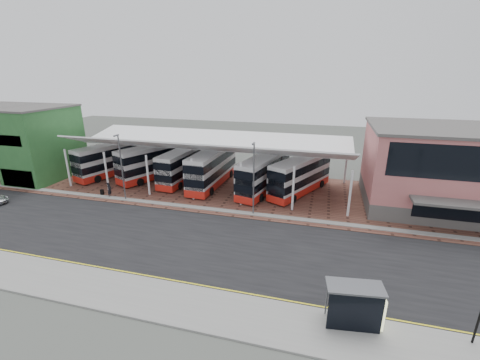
# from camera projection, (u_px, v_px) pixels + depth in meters

# --- Properties ---
(ground) EXTENTS (140.00, 140.00, 0.00)m
(ground) POSITION_uv_depth(u_px,v_px,m) (217.00, 240.00, 30.00)
(ground) COLOR #444842
(road) EXTENTS (120.00, 14.00, 0.02)m
(road) POSITION_uv_depth(u_px,v_px,m) (214.00, 245.00, 29.09)
(road) COLOR black
(road) RESTS_ON ground
(forecourt) EXTENTS (72.00, 16.00, 0.06)m
(forecourt) POSITION_uv_depth(u_px,v_px,m) (265.00, 193.00, 41.36)
(forecourt) COLOR brown
(forecourt) RESTS_ON ground
(sidewalk) EXTENTS (120.00, 4.00, 0.14)m
(sidewalk) POSITION_uv_depth(u_px,v_px,m) (174.00, 303.00, 21.77)
(sidewalk) COLOR gray
(sidewalk) RESTS_ON ground
(north_kerb) EXTENTS (120.00, 0.80, 0.14)m
(north_kerb) POSITION_uv_depth(u_px,v_px,m) (235.00, 212.00, 35.64)
(north_kerb) COLOR gray
(north_kerb) RESTS_ON ground
(yellow_line_near) EXTENTS (120.00, 0.12, 0.01)m
(yellow_line_near) POSITION_uv_depth(u_px,v_px,m) (186.00, 285.00, 23.61)
(yellow_line_near) COLOR yellow
(yellow_line_near) RESTS_ON road
(yellow_line_far) EXTENTS (120.00, 0.12, 0.01)m
(yellow_line_far) POSITION_uv_depth(u_px,v_px,m) (188.00, 283.00, 23.88)
(yellow_line_far) COLOR yellow
(yellow_line_far) RESTS_ON road
(canopy) EXTENTS (37.00, 11.63, 7.07)m
(canopy) POSITION_uv_depth(u_px,v_px,m) (208.00, 144.00, 42.32)
(canopy) COLOR white
(canopy) RESTS_ON ground
(terminal) EXTENTS (18.40, 14.40, 9.25)m
(terminal) POSITION_uv_depth(u_px,v_px,m) (454.00, 169.00, 35.49)
(terminal) COLOR #4F4C4A
(terminal) RESTS_ON ground
(shop_green) EXTENTS (6.40, 10.20, 10.22)m
(shop_green) POSITION_uv_depth(u_px,v_px,m) (43.00, 143.00, 45.78)
(shop_green) COLOR #306B32
(shop_green) RESTS_ON ground
(shop_cream) EXTENTS (6.40, 10.20, 10.22)m
(shop_cream) POSITION_uv_depth(u_px,v_px,m) (7.00, 141.00, 47.39)
(shop_cream) COLOR beige
(shop_cream) RESTS_ON ground
(lamp_west) EXTENTS (0.16, 0.90, 8.07)m
(lamp_west) POSITION_uv_depth(u_px,v_px,m) (121.00, 166.00, 37.78)
(lamp_west) COLOR #505256
(lamp_west) RESTS_ON ground
(lamp_east) EXTENTS (0.16, 0.90, 8.07)m
(lamp_east) POSITION_uv_depth(u_px,v_px,m) (254.00, 177.00, 33.81)
(lamp_east) COLOR #505256
(lamp_east) RESTS_ON ground
(bus_0) EXTENTS (6.04, 11.67, 4.71)m
(bus_0) POSITION_uv_depth(u_px,v_px,m) (112.00, 159.00, 47.79)
(bus_0) COLOR silver
(bus_0) RESTS_ON forecourt
(bus_1) EXTENTS (7.24, 11.72, 4.80)m
(bus_1) POSITION_uv_depth(u_px,v_px,m) (155.00, 162.00, 46.49)
(bus_1) COLOR silver
(bus_1) RESTS_ON forecourt
(bus_2) EXTENTS (3.38, 11.18, 4.54)m
(bus_2) POSITION_uv_depth(u_px,v_px,m) (184.00, 165.00, 45.23)
(bus_2) COLOR silver
(bus_2) RESTS_ON forecourt
(bus_3) EXTENTS (3.33, 11.89, 4.85)m
(bus_3) POSITION_uv_depth(u_px,v_px,m) (212.00, 168.00, 43.43)
(bus_3) COLOR silver
(bus_3) RESTS_ON forecourt
(bus_4) EXTENTS (5.16, 11.61, 4.66)m
(bus_4) POSITION_uv_depth(u_px,v_px,m) (264.00, 174.00, 41.27)
(bus_4) COLOR silver
(bus_4) RESTS_ON forecourt
(bus_5) EXTENTS (7.08, 11.13, 4.58)m
(bus_5) POSITION_uv_depth(u_px,v_px,m) (300.00, 176.00, 40.64)
(bus_5) COLOR silver
(bus_5) RESTS_ON forecourt
(pedestrian) EXTENTS (0.53, 0.73, 1.85)m
(pedestrian) POSITION_uv_depth(u_px,v_px,m) (110.00, 190.00, 39.68)
(pedestrian) COLOR black
(pedestrian) RESTS_ON forecourt
(suitcase) EXTENTS (0.38, 0.27, 0.66)m
(suitcase) POSITION_uv_depth(u_px,v_px,m) (102.00, 192.00, 40.60)
(suitcase) COLOR black
(suitcase) RESTS_ON forecourt
(bus_shelter) EXTENTS (3.58, 1.99, 2.74)m
(bus_shelter) POSITION_uv_depth(u_px,v_px,m) (360.00, 304.00, 19.07)
(bus_shelter) COLOR black
(bus_shelter) RESTS_ON sidewalk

